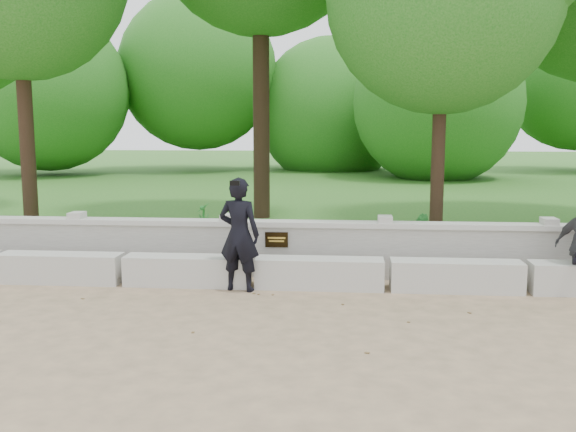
# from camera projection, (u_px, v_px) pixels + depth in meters

# --- Properties ---
(ground) EXTENTS (80.00, 80.00, 0.00)m
(ground) POSITION_uv_depth(u_px,v_px,m) (231.00, 325.00, 7.79)
(ground) COLOR tan
(ground) RESTS_ON ground
(lawn) EXTENTS (40.00, 22.00, 0.25)m
(lawn) POSITION_uv_depth(u_px,v_px,m) (304.00, 193.00, 21.58)
(lawn) COLOR #22601F
(lawn) RESTS_ON ground
(concrete_bench) EXTENTS (11.90, 0.45, 0.45)m
(concrete_bench) POSITION_uv_depth(u_px,v_px,m) (253.00, 272.00, 9.63)
(concrete_bench) COLOR beige
(concrete_bench) RESTS_ON ground
(parapet_wall) EXTENTS (12.50, 0.35, 0.90)m
(parapet_wall) POSITION_uv_depth(u_px,v_px,m) (259.00, 247.00, 10.29)
(parapet_wall) COLOR #BCB9B1
(parapet_wall) RESTS_ON ground
(man_main) EXTENTS (0.68, 0.62, 1.67)m
(man_main) POSITION_uv_depth(u_px,v_px,m) (239.00, 234.00, 9.32)
(man_main) COLOR black
(man_main) RESTS_ON ground
(shrub_b) EXTENTS (0.29, 0.34, 0.56)m
(shrub_b) POSITION_uv_depth(u_px,v_px,m) (421.00, 229.00, 11.71)
(shrub_b) COLOR #297A2F
(shrub_b) RESTS_ON lawn
(shrub_c) EXTENTS (0.70, 0.70, 0.59)m
(shrub_c) POSITION_uv_depth(u_px,v_px,m) (427.00, 237.00, 10.73)
(shrub_c) COLOR #297A2F
(shrub_c) RESTS_ON lawn
(shrub_d) EXTENTS (0.35, 0.38, 0.62)m
(shrub_d) POSITION_uv_depth(u_px,v_px,m) (204.00, 218.00, 12.82)
(shrub_d) COLOR #297A2F
(shrub_d) RESTS_ON lawn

